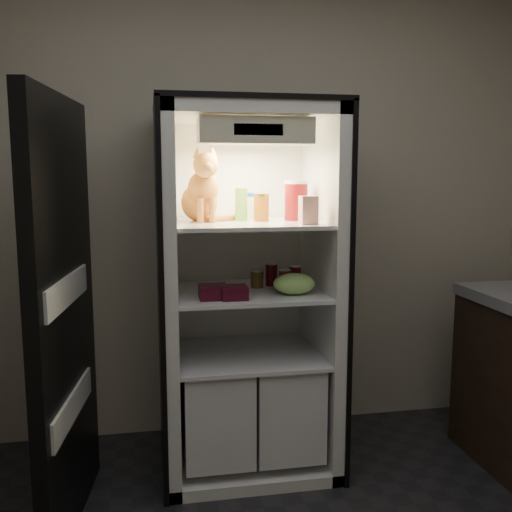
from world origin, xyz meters
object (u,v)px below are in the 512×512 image
(condiment_jar, at_px, (257,278))
(berry_box_left, at_px, (213,292))
(parmesan_shaker, at_px, (241,204))
(salsa_jar, at_px, (261,207))
(berry_box_right, at_px, (234,292))
(cream_carton, at_px, (308,210))
(soda_can_a, at_px, (271,275))
(soda_can_c, at_px, (285,281))
(pepper_jar, at_px, (296,201))
(mayo_tub, at_px, (250,206))
(refrigerator, at_px, (246,315))
(grape_bag, at_px, (294,284))
(tabby_cat, at_px, (202,194))
(soda_can_b, at_px, (295,277))

(condiment_jar, distance_m, berry_box_left, 0.34)
(parmesan_shaker, relative_size, berry_box_left, 1.28)
(salsa_jar, relative_size, berry_box_right, 1.13)
(cream_carton, relative_size, soda_can_a, 1.14)
(cream_carton, xyz_separation_m, soda_can_c, (-0.08, 0.12, -0.36))
(cream_carton, height_order, berry_box_right, cream_carton)
(pepper_jar, xyz_separation_m, condiment_jar, (-0.20, 0.03, -0.40))
(pepper_jar, distance_m, condiment_jar, 0.45)
(mayo_tub, xyz_separation_m, cream_carton, (0.22, -0.37, -0.00))
(refrigerator, height_order, cream_carton, refrigerator)
(refrigerator, relative_size, soda_can_a, 16.10)
(salsa_jar, xyz_separation_m, berry_box_left, (-0.27, -0.18, -0.39))
(mayo_tub, distance_m, pepper_jar, 0.26)
(soda_can_a, relative_size, grape_bag, 0.56)
(grape_bag, bearing_deg, soda_can_a, 104.93)
(cream_carton, relative_size, berry_box_left, 1.03)
(tabby_cat, relative_size, soda_can_c, 3.25)
(soda_can_b, bearing_deg, mayo_tub, 141.99)
(soda_can_a, relative_size, berry_box_right, 0.95)
(mayo_tub, bearing_deg, cream_carton, -59.52)
(parmesan_shaker, bearing_deg, soda_can_a, 15.79)
(mayo_tub, relative_size, grape_bag, 0.66)
(condiment_jar, distance_m, berry_box_right, 0.30)
(salsa_jar, xyz_separation_m, berry_box_right, (-0.17, -0.20, -0.39))
(tabby_cat, distance_m, berry_box_right, 0.54)
(pepper_jar, bearing_deg, soda_can_c, -126.32)
(condiment_jar, xyz_separation_m, berry_box_left, (-0.26, -0.23, -0.01))
(soda_can_c, height_order, berry_box_right, soda_can_c)
(soda_can_c, height_order, grape_bag, soda_can_c)
(mayo_tub, distance_m, soda_can_b, 0.45)
(refrigerator, relative_size, soda_can_c, 16.49)
(salsa_jar, bearing_deg, tabby_cat, 169.76)
(mayo_tub, relative_size, cream_carton, 1.03)
(mayo_tub, bearing_deg, condiment_jar, -80.30)
(mayo_tub, xyz_separation_m, condiment_jar, (0.02, -0.11, -0.37))
(soda_can_b, height_order, condiment_jar, soda_can_b)
(berry_box_left, bearing_deg, soda_can_c, 13.13)
(tabby_cat, height_order, salsa_jar, tabby_cat)
(berry_box_right, bearing_deg, cream_carton, -1.08)
(pepper_jar, bearing_deg, soda_can_a, 149.63)
(soda_can_c, bearing_deg, cream_carton, -53.72)
(condiment_jar, bearing_deg, parmesan_shaker, -171.77)
(refrigerator, height_order, soda_can_a, refrigerator)
(parmesan_shaker, relative_size, salsa_jar, 1.20)
(refrigerator, bearing_deg, condiment_jar, 0.96)
(parmesan_shaker, distance_m, soda_can_a, 0.41)
(tabby_cat, bearing_deg, refrigerator, -9.05)
(salsa_jar, relative_size, grape_bag, 0.67)
(condiment_jar, distance_m, grape_bag, 0.25)
(mayo_tub, height_order, berry_box_left, mayo_tub)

